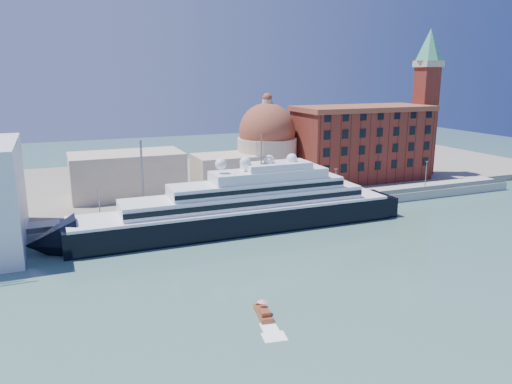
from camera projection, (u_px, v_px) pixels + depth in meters
name	position (u px, v px, depth m)	size (l,w,h in m)	color
ground	(283.00, 264.00, 94.34)	(400.00, 400.00, 0.00)	#3D6962
quay	(225.00, 212.00, 124.62)	(180.00, 10.00, 2.50)	gray
land	(184.00, 181.00, 161.53)	(260.00, 72.00, 2.00)	slate
quay_fence	(231.00, 210.00, 120.14)	(180.00, 0.10, 1.20)	slate
superyacht	(228.00, 213.00, 112.92)	(85.29, 11.82, 25.49)	black
water_taxi	(263.00, 312.00, 73.99)	(2.61, 5.58, 2.55)	maroon
warehouse	(362.00, 143.00, 157.15)	(43.00, 19.00, 23.25)	maroon
campanile	(426.00, 93.00, 162.55)	(8.40, 8.40, 47.00)	maroon
church	(219.00, 158.00, 146.05)	(66.00, 18.00, 25.50)	beige
lamp_posts	(175.00, 185.00, 116.36)	(120.80, 2.40, 18.00)	slate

